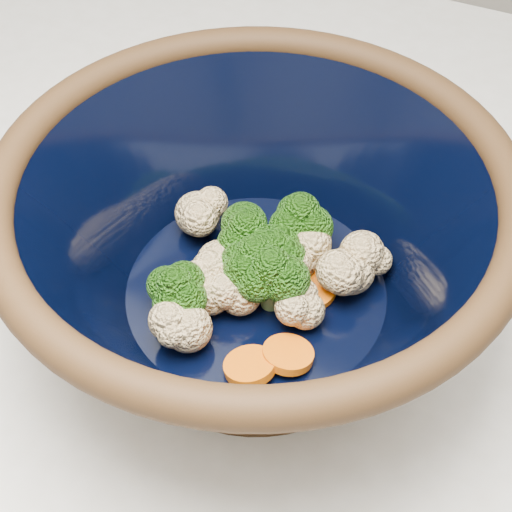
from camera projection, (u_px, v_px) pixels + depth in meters
name	position (u px, v px, depth m)	size (l,w,h in m)	color
mixing_bowl	(256.00, 242.00, 0.46)	(0.32, 0.32, 0.14)	black
vegetable_pile	(258.00, 262.00, 0.48)	(0.15, 0.15, 0.05)	#608442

